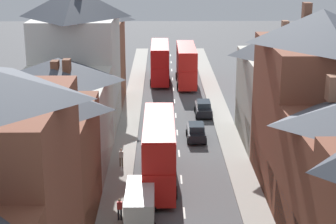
{
  "coord_description": "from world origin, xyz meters",
  "views": [
    {
      "loc": [
        -1.6,
        -12.47,
        18.44
      ],
      "look_at": [
        -0.94,
        42.87,
        1.94
      ],
      "focal_mm": 60.0,
      "sensor_mm": 36.0,
      "label": 1
    }
  ],
  "objects_px": {
    "double_decker_bus_lead": "(160,61)",
    "double_decker_bus_mid_street": "(186,64)",
    "car_parked_left_a": "(196,132)",
    "delivery_van": "(140,204)",
    "double_decker_bus_far_approaching": "(159,150)",
    "pedestrian_far_left": "(121,157)",
    "car_near_silver": "(203,108)",
    "pedestrian_mid_right": "(120,208)",
    "car_near_blue": "(160,116)"
  },
  "relations": [
    {
      "from": "double_decker_bus_lead",
      "to": "double_decker_bus_mid_street",
      "type": "distance_m",
      "value": 4.11
    },
    {
      "from": "pedestrian_far_left",
      "to": "car_near_blue",
      "type": "bearing_deg",
      "value": 75.12
    },
    {
      "from": "double_decker_bus_mid_street",
      "to": "double_decker_bus_far_approaching",
      "type": "distance_m",
      "value": 33.59
    },
    {
      "from": "double_decker_bus_lead",
      "to": "pedestrian_far_left",
      "type": "distance_m",
      "value": 32.37
    },
    {
      "from": "double_decker_bus_lead",
      "to": "double_decker_bus_mid_street",
      "type": "relative_size",
      "value": 1.0
    },
    {
      "from": "double_decker_bus_far_approaching",
      "to": "pedestrian_far_left",
      "type": "distance_m",
      "value": 4.93
    },
    {
      "from": "car_near_blue",
      "to": "pedestrian_mid_right",
      "type": "height_order",
      "value": "pedestrian_mid_right"
    },
    {
      "from": "double_decker_bus_mid_street",
      "to": "pedestrian_far_left",
      "type": "distance_m",
      "value": 31.0
    },
    {
      "from": "pedestrian_far_left",
      "to": "delivery_van",
      "type": "bearing_deg",
      "value": -78.65
    },
    {
      "from": "delivery_van",
      "to": "pedestrian_mid_right",
      "type": "relative_size",
      "value": 3.23
    },
    {
      "from": "car_parked_left_a",
      "to": "pedestrian_far_left",
      "type": "bearing_deg",
      "value": -133.71
    },
    {
      "from": "double_decker_bus_far_approaching",
      "to": "car_near_silver",
      "type": "xyz_separation_m",
      "value": [
        4.91,
        18.72,
        -1.96
      ]
    },
    {
      "from": "delivery_van",
      "to": "double_decker_bus_lead",
      "type": "bearing_deg",
      "value": 88.24
    },
    {
      "from": "car_near_blue",
      "to": "delivery_van",
      "type": "height_order",
      "value": "delivery_van"
    },
    {
      "from": "double_decker_bus_mid_street",
      "to": "car_parked_left_a",
      "type": "relative_size",
      "value": 2.56
    },
    {
      "from": "car_near_silver",
      "to": "car_parked_left_a",
      "type": "distance_m",
      "value": 8.4
    },
    {
      "from": "delivery_van",
      "to": "pedestrian_mid_right",
      "type": "bearing_deg",
      "value": 179.7
    },
    {
      "from": "double_decker_bus_far_approaching",
      "to": "pedestrian_far_left",
      "type": "height_order",
      "value": "double_decker_bus_far_approaching"
    },
    {
      "from": "car_parked_left_a",
      "to": "double_decker_bus_lead",
      "type": "bearing_deg",
      "value": 98.23
    },
    {
      "from": "delivery_van",
      "to": "double_decker_bus_mid_street",
      "type": "bearing_deg",
      "value": 83.04
    },
    {
      "from": "car_near_blue",
      "to": "pedestrian_far_left",
      "type": "xyz_separation_m",
      "value": [
        -3.28,
        -12.35,
        0.18
      ]
    },
    {
      "from": "car_parked_left_a",
      "to": "delivery_van",
      "type": "height_order",
      "value": "delivery_van"
    },
    {
      "from": "double_decker_bus_far_approaching",
      "to": "car_near_silver",
      "type": "distance_m",
      "value": 19.45
    },
    {
      "from": "car_near_silver",
      "to": "car_parked_left_a",
      "type": "xyz_separation_m",
      "value": [
        -1.3,
        -8.3,
        -0.01
      ]
    },
    {
      "from": "car_near_blue",
      "to": "pedestrian_mid_right",
      "type": "relative_size",
      "value": 2.84
    },
    {
      "from": "double_decker_bus_lead",
      "to": "pedestrian_far_left",
      "type": "xyz_separation_m",
      "value": [
        -3.27,
        -32.15,
        -1.78
      ]
    },
    {
      "from": "double_decker_bus_mid_street",
      "to": "pedestrian_far_left",
      "type": "bearing_deg",
      "value": -102.83
    },
    {
      "from": "double_decker_bus_mid_street",
      "to": "pedestrian_mid_right",
      "type": "distance_m",
      "value": 40.57
    },
    {
      "from": "double_decker_bus_far_approaching",
      "to": "car_near_blue",
      "type": "relative_size",
      "value": 2.36
    },
    {
      "from": "double_decker_bus_far_approaching",
      "to": "delivery_van",
      "type": "height_order",
      "value": "double_decker_bus_far_approaching"
    },
    {
      "from": "delivery_van",
      "to": "car_near_silver",
      "type": "bearing_deg",
      "value": 76.27
    },
    {
      "from": "car_near_silver",
      "to": "pedestrian_mid_right",
      "type": "xyz_separation_m",
      "value": [
        -7.61,
        -25.36,
        0.18
      ]
    },
    {
      "from": "double_decker_bus_mid_street",
      "to": "car_near_blue",
      "type": "height_order",
      "value": "double_decker_bus_mid_street"
    },
    {
      "from": "car_parked_left_a",
      "to": "pedestrian_far_left",
      "type": "distance_m",
      "value": 9.96
    },
    {
      "from": "double_decker_bus_far_approaching",
      "to": "car_near_silver",
      "type": "bearing_deg",
      "value": 75.3
    },
    {
      "from": "double_decker_bus_lead",
      "to": "double_decker_bus_mid_street",
      "type": "bearing_deg",
      "value": -28.78
    },
    {
      "from": "double_decker_bus_lead",
      "to": "double_decker_bus_far_approaching",
      "type": "height_order",
      "value": "same"
    },
    {
      "from": "double_decker_bus_lead",
      "to": "car_near_silver",
      "type": "xyz_separation_m",
      "value": [
        4.91,
        -16.66,
        -1.96
      ]
    },
    {
      "from": "pedestrian_far_left",
      "to": "pedestrian_mid_right",
      "type": "bearing_deg",
      "value": -86.71
    },
    {
      "from": "double_decker_bus_lead",
      "to": "double_decker_bus_mid_street",
      "type": "xyz_separation_m",
      "value": [
        3.6,
        -1.98,
        0.0
      ]
    },
    {
      "from": "pedestrian_far_left",
      "to": "double_decker_bus_mid_street",
      "type": "bearing_deg",
      "value": 77.17
    },
    {
      "from": "double_decker_bus_far_approaching",
      "to": "car_parked_left_a",
      "type": "bearing_deg",
      "value": 70.9
    },
    {
      "from": "car_parked_left_a",
      "to": "delivery_van",
      "type": "relative_size",
      "value": 0.81
    },
    {
      "from": "double_decker_bus_lead",
      "to": "pedestrian_far_left",
      "type": "bearing_deg",
      "value": -95.81
    },
    {
      "from": "double_decker_bus_mid_street",
      "to": "pedestrian_mid_right",
      "type": "xyz_separation_m",
      "value": [
        -6.3,
        -40.04,
        -1.78
      ]
    },
    {
      "from": "pedestrian_mid_right",
      "to": "car_near_blue",
      "type": "bearing_deg",
      "value": 83.04
    },
    {
      "from": "double_decker_bus_lead",
      "to": "delivery_van",
      "type": "height_order",
      "value": "double_decker_bus_lead"
    },
    {
      "from": "car_near_blue",
      "to": "pedestrian_mid_right",
      "type": "bearing_deg",
      "value": -96.96
    },
    {
      "from": "double_decker_bus_far_approaching",
      "to": "car_parked_left_a",
      "type": "relative_size",
      "value": 2.56
    },
    {
      "from": "car_near_blue",
      "to": "car_near_silver",
      "type": "distance_m",
      "value": 5.82
    }
  ]
}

